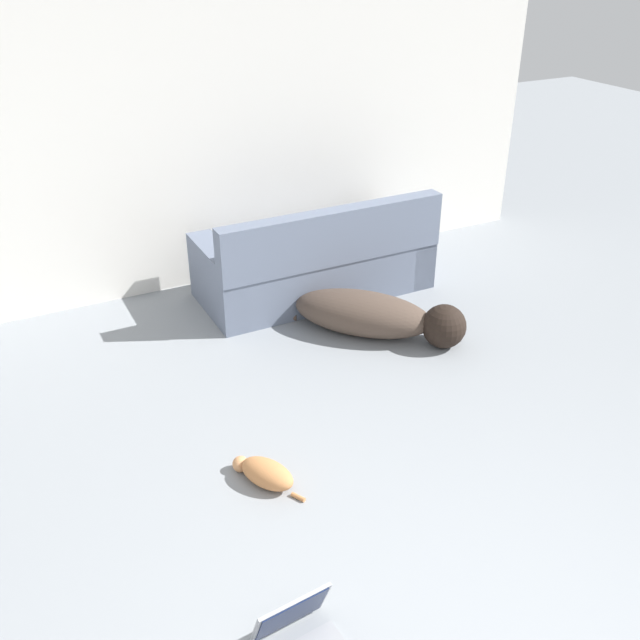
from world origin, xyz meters
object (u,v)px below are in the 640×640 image
Objects in this scene: dog at (377,316)px; laptop_open at (300,633)px; couch at (316,264)px; cat at (265,473)px.

dog reaches higher than laptop_open.
couch reaches higher than dog.
couch is 2.29m from cat.
couch is 4.09× the size of cat.
couch is 1.49× the size of dog.
cat is at bearing 56.20° from couch.
laptop_open is (-0.27, -0.98, 0.01)m from cat.
dog is (0.08, -0.80, -0.11)m from couch.
dog is 3.32× the size of laptop_open.
cat is (-1.27, -1.89, -0.19)m from couch.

